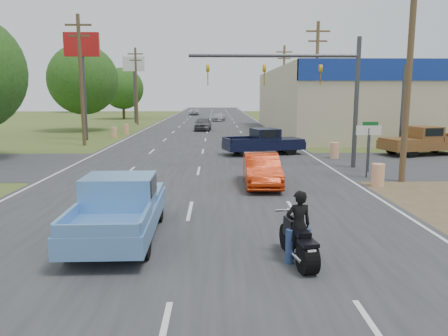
{
  "coord_description": "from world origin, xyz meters",
  "views": [
    {
      "loc": [
        0.89,
        -6.63,
        3.98
      ],
      "look_at": [
        1.2,
        9.26,
        1.3
      ],
      "focal_mm": 35.0,
      "sensor_mm": 36.0,
      "label": 1
    }
  ],
  "objects_px": {
    "rider": "(298,229)",
    "distant_car_white": "(194,112)",
    "blue_pickup": "(120,206)",
    "navy_pickup": "(265,141)",
    "distant_car_grey": "(203,124)",
    "brown_pickup": "(422,141)",
    "distant_car_silver": "(219,117)",
    "red_convertible": "(262,170)",
    "motorcycle": "(299,244)"
  },
  "relations": [
    {
      "from": "blue_pickup",
      "to": "distant_car_silver",
      "type": "relative_size",
      "value": 1.26
    },
    {
      "from": "red_convertible",
      "to": "blue_pickup",
      "type": "bearing_deg",
      "value": -123.3
    },
    {
      "from": "red_convertible",
      "to": "rider",
      "type": "distance_m",
      "value": 8.96
    },
    {
      "from": "distant_car_grey",
      "to": "distant_car_silver",
      "type": "distance_m",
      "value": 17.82
    },
    {
      "from": "blue_pickup",
      "to": "navy_pickup",
      "type": "distance_m",
      "value": 18.11
    },
    {
      "from": "blue_pickup",
      "to": "distant_car_white",
      "type": "height_order",
      "value": "blue_pickup"
    },
    {
      "from": "distant_car_white",
      "to": "brown_pickup",
      "type": "bearing_deg",
      "value": 105.07
    },
    {
      "from": "rider",
      "to": "distant_car_white",
      "type": "distance_m",
      "value": 76.72
    },
    {
      "from": "motorcycle",
      "to": "distant_car_white",
      "type": "distance_m",
      "value": 76.78
    },
    {
      "from": "motorcycle",
      "to": "navy_pickup",
      "type": "height_order",
      "value": "navy_pickup"
    },
    {
      "from": "distant_car_grey",
      "to": "distant_car_white",
      "type": "height_order",
      "value": "distant_car_grey"
    },
    {
      "from": "red_convertible",
      "to": "navy_pickup",
      "type": "height_order",
      "value": "navy_pickup"
    },
    {
      "from": "rider",
      "to": "brown_pickup",
      "type": "height_order",
      "value": "brown_pickup"
    },
    {
      "from": "rider",
      "to": "distant_car_silver",
      "type": "xyz_separation_m",
      "value": [
        -1.46,
        56.84,
        -0.22
      ]
    },
    {
      "from": "distant_car_silver",
      "to": "red_convertible",
      "type": "bearing_deg",
      "value": -78.39
    },
    {
      "from": "rider",
      "to": "navy_pickup",
      "type": "xyz_separation_m",
      "value": [
        1.39,
        19.13,
        0.04
      ]
    },
    {
      "from": "motorcycle",
      "to": "distant_car_silver",
      "type": "xyz_separation_m",
      "value": [
        -1.47,
        56.9,
        0.11
      ]
    },
    {
      "from": "red_convertible",
      "to": "distant_car_white",
      "type": "xyz_separation_m",
      "value": [
        -6.19,
        67.52,
        -0.12
      ]
    },
    {
      "from": "brown_pickup",
      "to": "distant_car_white",
      "type": "bearing_deg",
      "value": 2.16
    },
    {
      "from": "rider",
      "to": "distant_car_white",
      "type": "relative_size",
      "value": 0.4
    },
    {
      "from": "motorcycle",
      "to": "brown_pickup",
      "type": "distance_m",
      "value": 22.18
    },
    {
      "from": "navy_pickup",
      "to": "distant_car_silver",
      "type": "height_order",
      "value": "navy_pickup"
    },
    {
      "from": "rider",
      "to": "blue_pickup",
      "type": "xyz_separation_m",
      "value": [
        -4.62,
        2.05,
        0.05
      ]
    },
    {
      "from": "red_convertible",
      "to": "distant_car_white",
      "type": "height_order",
      "value": "red_convertible"
    },
    {
      "from": "blue_pickup",
      "to": "distant_car_grey",
      "type": "distance_m",
      "value": 37.1
    },
    {
      "from": "distant_car_white",
      "to": "navy_pickup",
      "type": "bearing_deg",
      "value": 95.3
    },
    {
      "from": "blue_pickup",
      "to": "distant_car_grey",
      "type": "bearing_deg",
      "value": 86.78
    },
    {
      "from": "brown_pickup",
      "to": "distant_car_silver",
      "type": "relative_size",
      "value": 1.43
    },
    {
      "from": "blue_pickup",
      "to": "rider",
      "type": "bearing_deg",
      "value": -25.14
    },
    {
      "from": "motorcycle",
      "to": "distant_car_white",
      "type": "relative_size",
      "value": 0.53
    },
    {
      "from": "motorcycle",
      "to": "brown_pickup",
      "type": "bearing_deg",
      "value": 48.55
    },
    {
      "from": "red_convertible",
      "to": "distant_car_white",
      "type": "bearing_deg",
      "value": 96.15
    },
    {
      "from": "red_convertible",
      "to": "distant_car_silver",
      "type": "relative_size",
      "value": 1.0
    },
    {
      "from": "distant_car_white",
      "to": "red_convertible",
      "type": "bearing_deg",
      "value": 93.08
    },
    {
      "from": "blue_pickup",
      "to": "brown_pickup",
      "type": "relative_size",
      "value": 0.88
    },
    {
      "from": "brown_pickup",
      "to": "motorcycle",
      "type": "bearing_deg",
      "value": 132.84
    },
    {
      "from": "blue_pickup",
      "to": "distant_car_white",
      "type": "bearing_deg",
      "value": 89.91
    },
    {
      "from": "motorcycle",
      "to": "navy_pickup",
      "type": "bearing_deg",
      "value": 76.54
    },
    {
      "from": "brown_pickup",
      "to": "distant_car_white",
      "type": "xyz_separation_m",
      "value": [
        -17.9,
        57.76,
        -0.38
      ]
    },
    {
      "from": "navy_pickup",
      "to": "distant_car_silver",
      "type": "relative_size",
      "value": 1.31
    },
    {
      "from": "rider",
      "to": "navy_pickup",
      "type": "distance_m",
      "value": 19.18
    },
    {
      "from": "navy_pickup",
      "to": "red_convertible",
      "type": "bearing_deg",
      "value": -22.3
    },
    {
      "from": "red_convertible",
      "to": "motorcycle",
      "type": "xyz_separation_m",
      "value": [
        -0.07,
        -9.02,
        -0.2
      ]
    },
    {
      "from": "navy_pickup",
      "to": "brown_pickup",
      "type": "relative_size",
      "value": 0.92
    },
    {
      "from": "distant_car_silver",
      "to": "distant_car_white",
      "type": "height_order",
      "value": "distant_car_silver"
    },
    {
      "from": "distant_car_grey",
      "to": "motorcycle",
      "type": "bearing_deg",
      "value": -82.93
    },
    {
      "from": "red_convertible",
      "to": "navy_pickup",
      "type": "bearing_deg",
      "value": 83.55
    },
    {
      "from": "motorcycle",
      "to": "distant_car_silver",
      "type": "height_order",
      "value": "distant_car_silver"
    },
    {
      "from": "distant_car_grey",
      "to": "blue_pickup",
      "type": "bearing_deg",
      "value": -89.79
    },
    {
      "from": "distant_car_silver",
      "to": "brown_pickup",
      "type": "bearing_deg",
      "value": -61.06
    }
  ]
}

